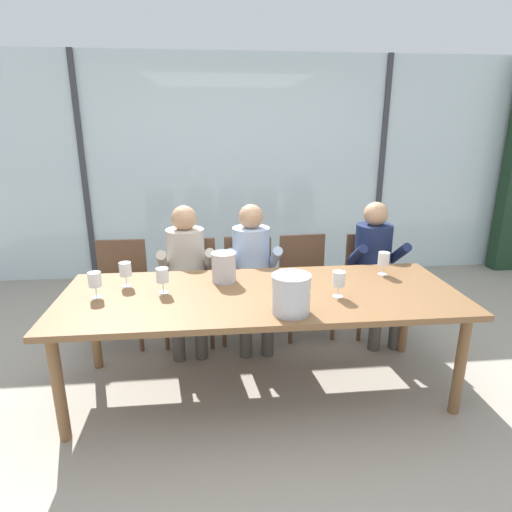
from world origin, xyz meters
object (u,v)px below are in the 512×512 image
Objects in this scene: chair_center at (247,280)px; wine_glass_by_right_taster at (339,280)px; chair_right_of_center at (304,277)px; ice_bucket_secondary at (291,293)px; wine_glass_near_bucket at (384,259)px; chair_near_window_right at (371,275)px; wine_glass_by_left_taster at (162,276)px; person_beige_jumper at (186,267)px; wine_glass_spare_empty at (125,270)px; person_navy_polo at (375,261)px; ice_bucket_primary at (224,267)px; chair_left_of_center at (191,282)px; dining_table at (261,301)px; wine_glass_center_pour at (95,281)px; chair_near_curtain at (121,284)px; person_pale_blue_shirt at (252,265)px.

chair_center is 4.97× the size of wine_glass_by_right_taster.
chair_right_of_center is 3.57× the size of ice_bucket_secondary.
wine_glass_near_bucket is at bearing -26.17° from chair_center.
wine_glass_by_left_taster is at bearing -156.27° from chair_near_window_right.
chair_right_of_center is 1.07m from person_beige_jumper.
wine_glass_spare_empty is at bearing -178.44° from wine_glass_near_bucket.
chair_center is 4.97× the size of wine_glass_by_left_taster.
chair_right_of_center is at bearing 165.63° from person_navy_polo.
chair_center is 4.00× the size of ice_bucket_primary.
wine_glass_spare_empty is at bearing -162.97° from chair_near_window_right.
person_beige_jumper is (-0.03, -0.12, 0.17)m from chair_left_of_center.
chair_near_window_right is at bearing 0.57° from person_beige_jumper.
dining_table is at bearing -58.68° from person_beige_jumper.
person_navy_polo is 6.81× the size of wine_glass_center_pour.
person_beige_jumper is 0.94m from wine_glass_center_pour.
wine_glass_near_bucket is 1.88m from wine_glass_spare_empty.
chair_left_of_center is 0.73× the size of person_navy_polo.
person_beige_jumper is 5.48× the size of ice_bucket_primary.
wine_glass_near_bucket is at bearing 36.49° from ice_bucket_secondary.
ice_bucket_primary reaches higher than wine_glass_by_left_taster.
chair_right_of_center is 4.97× the size of wine_glass_by_right_taster.
wine_glass_near_bucket is 1.00× the size of wine_glass_by_right_taster.
chair_left_of_center is 0.87m from wine_glass_spare_empty.
chair_near_curtain is 4.97× the size of wine_glass_center_pour.
wine_glass_near_bucket reaches higher than chair_left_of_center.
person_pale_blue_shirt is at bearing 96.59° from ice_bucket_secondary.
chair_near_curtain is at bearing 175.70° from person_navy_polo.
ice_bucket_secondary is (0.13, -1.11, 0.19)m from person_pale_blue_shirt.
person_navy_polo is 2.11m from wine_glass_spare_empty.
ice_bucket_secondary is (-0.97, -1.23, 0.36)m from chair_near_window_right.
dining_table is 0.54m from wine_glass_by_right_taster.
chair_right_of_center is 1.10m from wine_glass_by_right_taster.
dining_table is 15.37× the size of wine_glass_spare_empty.
ice_bucket_secondary is 1.39× the size of wine_glass_by_right_taster.
person_beige_jumper reaches higher than wine_glass_center_pour.
chair_center is at bearing 91.34° from dining_table.
wine_glass_by_left_taster and wine_glass_near_bucket have the same top height.
wine_glass_center_pour is at bearing -119.22° from chair_left_of_center.
chair_right_of_center is (0.50, 0.92, -0.18)m from dining_table.
chair_near_window_right is at bearing 5.19° from person_pale_blue_shirt.
dining_table is 0.91m from chair_center.
wine_glass_by_left_taster and wine_glass_spare_empty have the same top height.
dining_table is at bearing -142.65° from chair_near_window_right.
ice_bucket_primary is at bearing -116.38° from person_pale_blue_shirt.
ice_bucket_primary is (-0.25, -0.53, 0.18)m from person_pale_blue_shirt.
chair_right_of_center is 4.97× the size of wine_glass_by_left_taster.
chair_near_curtain is at bearing 92.35° from wine_glass_center_pour.
ice_bucket_primary reaches higher than wine_glass_spare_empty.
person_beige_jumper is (-0.52, -0.11, 0.17)m from chair_center.
chair_center is 1.14m from person_navy_polo.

